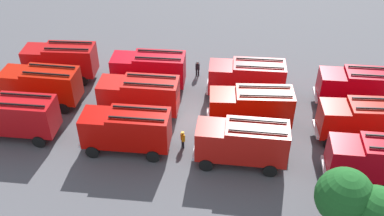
{
  "coord_description": "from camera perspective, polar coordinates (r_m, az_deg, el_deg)",
  "views": [
    {
      "loc": [
        -5.35,
        30.36,
        24.04
      ],
      "look_at": [
        0.0,
        0.0,
        1.4
      ],
      "focal_mm": 40.88,
      "sensor_mm": 36.0,
      "label": 1
    }
  ],
  "objects": [
    {
      "name": "fire_truck_9",
      "position": [
        33.77,
        6.58,
        -4.4
      ],
      "size": [
        7.31,
        3.04,
        3.88
      ],
      "rotation": [
        0.0,
        0.0,
        0.05
      ],
      "color": "#AF130D",
      "rests_on": "ground"
    },
    {
      "name": "fire_truck_11",
      "position": [
        39.03,
        -22.13,
        -0.89
      ],
      "size": [
        7.34,
        3.13,
        3.88
      ],
      "rotation": [
        0.0,
        0.0,
        0.06
      ],
      "color": "#B30C10",
      "rests_on": "ground"
    },
    {
      "name": "fire_truck_4",
      "position": [
        38.34,
        21.45,
        -1.43
      ],
      "size": [
        7.43,
        3.42,
        3.88
      ],
      "rotation": [
        0.0,
        0.0,
        0.11
      ],
      "color": "#B11008",
      "rests_on": "ground"
    },
    {
      "name": "fire_truck_7",
      "position": [
        42.26,
        -19.03,
        2.91
      ],
      "size": [
        7.29,
        2.98,
        3.88
      ],
      "rotation": [
        0.0,
        0.0,
        0.04
      ],
      "color": "#B11204",
      "rests_on": "ground"
    },
    {
      "name": "fire_truck_0",
      "position": [
        42.47,
        20.88,
        2.64
      ],
      "size": [
        7.35,
        3.14,
        3.88
      ],
      "rotation": [
        0.0,
        0.0,
        0.07
      ],
      "color": "#AB0311",
      "rests_on": "ground"
    },
    {
      "name": "firefighter_0",
      "position": [
        44.8,
        0.72,
        5.25
      ],
      "size": [
        0.46,
        0.32,
        1.67
      ],
      "rotation": [
        0.0,
        0.0,
        4.93
      ],
      "color": "black",
      "rests_on": "ground"
    },
    {
      "name": "traffic_cone_0",
      "position": [
        44.8,
        -18.23,
        2.3
      ],
      "size": [
        0.45,
        0.45,
        0.64
      ],
      "primitive_type": "cone",
      "color": "#F2600C",
      "rests_on": "ground"
    },
    {
      "name": "fire_truck_8",
      "position": [
        34.85,
        23.06,
        -6.17
      ],
      "size": [
        7.32,
        3.07,
        3.88
      ],
      "rotation": [
        0.0,
        0.0,
        0.05
      ],
      "color": "#BC0411",
      "rests_on": "ground"
    },
    {
      "name": "fire_truck_1",
      "position": [
        41.25,
        7.18,
        3.94
      ],
      "size": [
        7.37,
        3.23,
        3.88
      ],
      "rotation": [
        0.0,
        0.0,
        0.08
      ],
      "color": "red",
      "rests_on": "ground"
    },
    {
      "name": "fire_truck_5",
      "position": [
        37.47,
        7.73,
        0.17
      ],
      "size": [
        7.46,
        3.53,
        3.88
      ],
      "rotation": [
        0.0,
        0.0,
        0.14
      ],
      "color": "#AC0F03",
      "rests_on": "ground"
    },
    {
      "name": "tree_1",
      "position": [
        29.14,
        22.79,
        -12.46
      ],
      "size": [
        3.31,
        3.31,
        5.12
      ],
      "color": "brown",
      "rests_on": "ground"
    },
    {
      "name": "tree_2",
      "position": [
        28.88,
        19.25,
        -10.87
      ],
      "size": [
        3.65,
        3.65,
        5.65
      ],
      "color": "brown",
      "rests_on": "ground"
    },
    {
      "name": "fire_truck_10",
      "position": [
        35.14,
        -8.52,
        -2.72
      ],
      "size": [
        7.35,
        3.16,
        3.88
      ],
      "rotation": [
        0.0,
        0.0,
        0.07
      ],
      "color": "#B60803",
      "rests_on": "ground"
    },
    {
      "name": "firefighter_2",
      "position": [
        40.28,
        4.45,
        1.21
      ],
      "size": [
        0.48,
        0.44,
        1.72
      ],
      "rotation": [
        0.0,
        0.0,
        2.2
      ],
      "color": "black",
      "rests_on": "ground"
    },
    {
      "name": "ground_plane",
      "position": [
        39.09,
        0.0,
        -1.65
      ],
      "size": [
        65.4,
        65.4,
        0.0
      ],
      "primitive_type": "plane",
      "color": "#4C4C51"
    },
    {
      "name": "fire_truck_3",
      "position": [
        45.67,
        -16.75,
        6.02
      ],
      "size": [
        7.43,
        3.41,
        3.88
      ],
      "rotation": [
        0.0,
        0.0,
        0.11
      ],
      "color": "#AA0D0D",
      "rests_on": "ground"
    },
    {
      "name": "fire_truck_2",
      "position": [
        42.45,
        -5.62,
        5.06
      ],
      "size": [
        7.38,
        3.24,
        3.88
      ],
      "rotation": [
        0.0,
        0.0,
        0.08
      ],
      "color": "#BB0613",
      "rests_on": "ground"
    },
    {
      "name": "firefighter_1",
      "position": [
        35.77,
        -1.21,
        -4.06
      ],
      "size": [
        0.43,
        0.48,
        1.6
      ],
      "rotation": [
        0.0,
        0.0,
        3.71
      ],
      "color": "black",
      "rests_on": "ground"
    },
    {
      "name": "fire_truck_6",
      "position": [
        38.83,
        -6.87,
        1.69
      ],
      "size": [
        7.34,
        3.13,
        3.88
      ],
      "rotation": [
        0.0,
        0.0,
        0.06
      ],
      "color": "red",
      "rests_on": "ground"
    }
  ]
}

